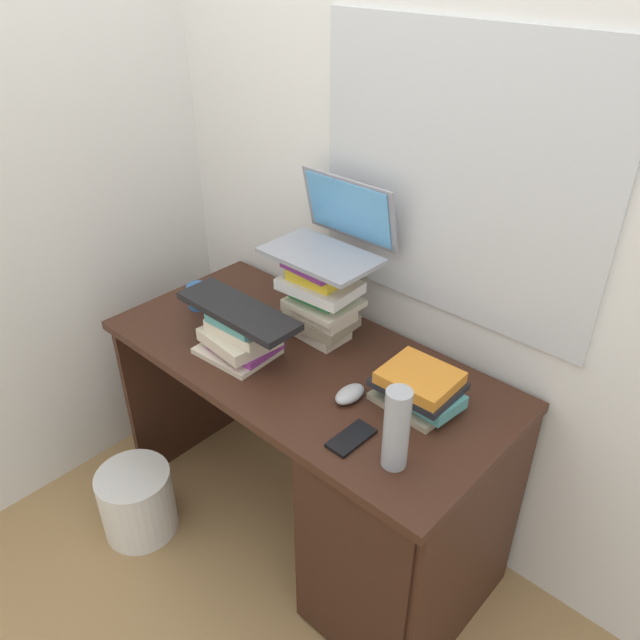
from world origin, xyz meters
name	(u,v)px	position (x,y,z in m)	size (l,w,h in m)	color
ground_plane	(307,522)	(0.00, 0.00, 0.00)	(6.00, 6.00, 0.00)	#9E7A4C
wall_back	(385,157)	(0.00, 0.36, 1.30)	(6.00, 0.06, 2.60)	white
wall_left	(112,125)	(-0.92, 0.00, 1.30)	(0.05, 6.00, 2.60)	silver
desk	(378,495)	(0.33, -0.02, 0.41)	(1.31, 0.62, 0.75)	#381E14
book_stack_tall	(320,296)	(-0.06, 0.14, 0.89)	(0.25, 0.20, 0.28)	beige
book_stack_keyboard_riser	(240,335)	(-0.17, -0.11, 0.81)	(0.24, 0.21, 0.15)	beige
book_stack_side	(419,387)	(0.38, 0.06, 0.80)	(0.25, 0.19, 0.11)	gray
laptop	(332,236)	(-0.05, 0.19, 1.08)	(0.35, 0.27, 0.22)	gray
keyboard	(238,311)	(-0.17, -0.11, 0.90)	(0.42, 0.14, 0.02)	black
computer_mouse	(350,394)	(0.23, -0.05, 0.77)	(0.06, 0.10, 0.04)	#A5A8AD
mug	(199,296)	(-0.49, -0.02, 0.79)	(0.11, 0.07, 0.09)	#265999
water_bottle	(396,429)	(0.47, -0.17, 0.86)	(0.06, 0.06, 0.23)	#999EA5
cell_phone	(351,438)	(0.34, -0.18, 0.75)	(0.07, 0.14, 0.01)	black
wastebasket	(137,502)	(-0.43, -0.43, 0.13)	(0.26, 0.26, 0.26)	silver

